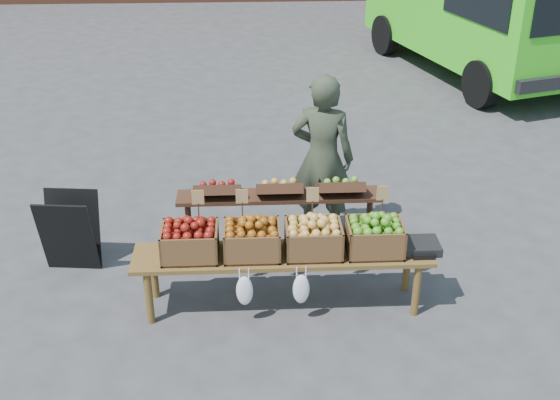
{
  "coord_description": "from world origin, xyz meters",
  "views": [
    {
      "loc": [
        -1.18,
        -5.76,
        3.92
      ],
      "look_at": [
        -0.89,
        0.11,
        0.85
      ],
      "focal_mm": 45.0,
      "sensor_mm": 36.0,
      "label": 1
    }
  ],
  "objects_px": {
    "crate_green_apples": "(375,238)",
    "crate_red_apples": "(313,239)",
    "display_bench": "(283,280)",
    "crate_russet_pears": "(252,241)",
    "chalkboard_sign": "(70,232)",
    "crate_golden_apples": "(190,242)",
    "vendor": "(322,158)",
    "delivery_van": "(483,8)",
    "back_table": "(279,219)",
    "weighing_scale": "(420,246)"
  },
  "relations": [
    {
      "from": "chalkboard_sign",
      "to": "crate_green_apples",
      "type": "relative_size",
      "value": 1.65
    },
    {
      "from": "vendor",
      "to": "crate_red_apples",
      "type": "bearing_deg",
      "value": 97.23
    },
    {
      "from": "chalkboard_sign",
      "to": "crate_golden_apples",
      "type": "bearing_deg",
      "value": -24.67
    },
    {
      "from": "delivery_van",
      "to": "display_bench",
      "type": "height_order",
      "value": "delivery_van"
    },
    {
      "from": "crate_russet_pears",
      "to": "display_bench",
      "type": "bearing_deg",
      "value": 0.0
    },
    {
      "from": "crate_russet_pears",
      "to": "crate_red_apples",
      "type": "height_order",
      "value": "same"
    },
    {
      "from": "crate_red_apples",
      "to": "crate_russet_pears",
      "type": "bearing_deg",
      "value": 180.0
    },
    {
      "from": "crate_russet_pears",
      "to": "weighing_scale",
      "type": "distance_m",
      "value": 1.53
    },
    {
      "from": "vendor",
      "to": "display_bench",
      "type": "relative_size",
      "value": 0.67
    },
    {
      "from": "vendor",
      "to": "display_bench",
      "type": "bearing_deg",
      "value": 86.01
    },
    {
      "from": "crate_golden_apples",
      "to": "crate_russet_pears",
      "type": "relative_size",
      "value": 1.0
    },
    {
      "from": "back_table",
      "to": "display_bench",
      "type": "relative_size",
      "value": 0.78
    },
    {
      "from": "vendor",
      "to": "chalkboard_sign",
      "type": "distance_m",
      "value": 2.67
    },
    {
      "from": "delivery_van",
      "to": "crate_red_apples",
      "type": "bearing_deg",
      "value": -134.52
    },
    {
      "from": "crate_golden_apples",
      "to": "weighing_scale",
      "type": "distance_m",
      "value": 2.08
    },
    {
      "from": "crate_red_apples",
      "to": "display_bench",
      "type": "bearing_deg",
      "value": 180.0
    },
    {
      "from": "display_bench",
      "to": "weighing_scale",
      "type": "height_order",
      "value": "weighing_scale"
    },
    {
      "from": "crate_green_apples",
      "to": "weighing_scale",
      "type": "height_order",
      "value": "crate_green_apples"
    },
    {
      "from": "chalkboard_sign",
      "to": "crate_golden_apples",
      "type": "relative_size",
      "value": 1.65
    },
    {
      "from": "crate_russet_pears",
      "to": "delivery_van",
      "type": "bearing_deg",
      "value": 59.19
    },
    {
      "from": "crate_russet_pears",
      "to": "crate_red_apples",
      "type": "relative_size",
      "value": 1.0
    },
    {
      "from": "chalkboard_sign",
      "to": "crate_golden_apples",
      "type": "distance_m",
      "value": 1.49
    },
    {
      "from": "weighing_scale",
      "to": "crate_red_apples",
      "type": "bearing_deg",
      "value": 180.0
    },
    {
      "from": "crate_green_apples",
      "to": "chalkboard_sign",
      "type": "bearing_deg",
      "value": 165.52
    },
    {
      "from": "chalkboard_sign",
      "to": "display_bench",
      "type": "relative_size",
      "value": 0.3
    },
    {
      "from": "crate_russet_pears",
      "to": "crate_red_apples",
      "type": "xyz_separation_m",
      "value": [
        0.55,
        0.0,
        0.0
      ]
    },
    {
      "from": "delivery_van",
      "to": "vendor",
      "type": "relative_size",
      "value": 2.88
    },
    {
      "from": "crate_golden_apples",
      "to": "crate_russet_pears",
      "type": "xyz_separation_m",
      "value": [
        0.55,
        0.0,
        0.0
      ]
    },
    {
      "from": "back_table",
      "to": "crate_red_apples",
      "type": "relative_size",
      "value": 4.2
    },
    {
      "from": "crate_green_apples",
      "to": "crate_red_apples",
      "type": "bearing_deg",
      "value": 180.0
    },
    {
      "from": "back_table",
      "to": "crate_russet_pears",
      "type": "bearing_deg",
      "value": -111.18
    },
    {
      "from": "back_table",
      "to": "crate_red_apples",
      "type": "distance_m",
      "value": 0.79
    },
    {
      "from": "crate_green_apples",
      "to": "weighing_scale",
      "type": "xyz_separation_m",
      "value": [
        0.43,
        0.0,
        -0.1
      ]
    },
    {
      "from": "weighing_scale",
      "to": "crate_golden_apples",
      "type": "bearing_deg",
      "value": 180.0
    },
    {
      "from": "back_table",
      "to": "crate_russet_pears",
      "type": "relative_size",
      "value": 4.2
    },
    {
      "from": "vendor",
      "to": "delivery_van",
      "type": "bearing_deg",
      "value": -104.59
    },
    {
      "from": "vendor",
      "to": "crate_red_apples",
      "type": "height_order",
      "value": "vendor"
    },
    {
      "from": "display_bench",
      "to": "vendor",
      "type": "bearing_deg",
      "value": 69.64
    },
    {
      "from": "back_table",
      "to": "crate_golden_apples",
      "type": "relative_size",
      "value": 4.2
    },
    {
      "from": "vendor",
      "to": "crate_red_apples",
      "type": "distance_m",
      "value": 1.34
    },
    {
      "from": "chalkboard_sign",
      "to": "display_bench",
      "type": "xyz_separation_m",
      "value": [
        2.08,
        -0.75,
        -0.13
      ]
    },
    {
      "from": "delivery_van",
      "to": "crate_green_apples",
      "type": "xyz_separation_m",
      "value": [
        -3.13,
        -7.1,
        -0.46
      ]
    },
    {
      "from": "display_bench",
      "to": "crate_golden_apples",
      "type": "relative_size",
      "value": 5.4
    },
    {
      "from": "delivery_van",
      "to": "vendor",
      "type": "distance_m",
      "value": 6.76
    },
    {
      "from": "chalkboard_sign",
      "to": "display_bench",
      "type": "height_order",
      "value": "chalkboard_sign"
    },
    {
      "from": "vendor",
      "to": "crate_golden_apples",
      "type": "relative_size",
      "value": 3.64
    },
    {
      "from": "display_bench",
      "to": "crate_russet_pears",
      "type": "bearing_deg",
      "value": 180.0
    },
    {
      "from": "display_bench",
      "to": "crate_green_apples",
      "type": "distance_m",
      "value": 0.93
    },
    {
      "from": "display_bench",
      "to": "crate_golden_apples",
      "type": "bearing_deg",
      "value": 180.0
    },
    {
      "from": "delivery_van",
      "to": "vendor",
      "type": "height_order",
      "value": "delivery_van"
    }
  ]
}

